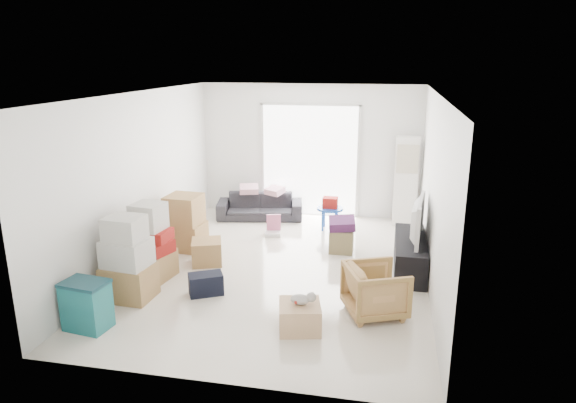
{
  "coord_description": "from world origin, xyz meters",
  "views": [
    {
      "loc": [
        1.6,
        -7.3,
        3.21
      ],
      "look_at": [
        0.1,
        0.2,
        1.05
      ],
      "focal_mm": 32.0,
      "sensor_mm": 36.0,
      "label": 1
    }
  ],
  "objects_px": {
    "storage_bins": "(87,305)",
    "kids_table": "(330,207)",
    "sofa": "(260,202)",
    "tv_console": "(410,255)",
    "television": "(411,235)",
    "wood_crate": "(300,317)",
    "ac_tower": "(406,182)",
    "ottoman": "(341,240)",
    "armchair": "(376,288)"
  },
  "relations": [
    {
      "from": "wood_crate",
      "to": "ac_tower",
      "type": "bearing_deg",
      "value": 73.49
    },
    {
      "from": "television",
      "to": "armchair",
      "type": "xyz_separation_m",
      "value": [
        -0.48,
        -1.54,
        -0.22
      ]
    },
    {
      "from": "sofa",
      "to": "ottoman",
      "type": "bearing_deg",
      "value": -50.82
    },
    {
      "from": "storage_bins",
      "to": "kids_table",
      "type": "distance_m",
      "value": 4.97
    },
    {
      "from": "ac_tower",
      "to": "ottoman",
      "type": "height_order",
      "value": "ac_tower"
    },
    {
      "from": "tv_console",
      "to": "storage_bins",
      "type": "height_order",
      "value": "storage_bins"
    },
    {
      "from": "tv_console",
      "to": "armchair",
      "type": "bearing_deg",
      "value": -107.11
    },
    {
      "from": "tv_console",
      "to": "wood_crate",
      "type": "relative_size",
      "value": 3.09
    },
    {
      "from": "tv_console",
      "to": "television",
      "type": "bearing_deg",
      "value": -90.0
    },
    {
      "from": "sofa",
      "to": "ottoman",
      "type": "distance_m",
      "value": 2.41
    },
    {
      "from": "sofa",
      "to": "television",
      "type": "bearing_deg",
      "value": -46.6
    },
    {
      "from": "sofa",
      "to": "storage_bins",
      "type": "distance_m",
      "value": 4.85
    },
    {
      "from": "ac_tower",
      "to": "tv_console",
      "type": "xyz_separation_m",
      "value": [
        0.05,
        -2.31,
        -0.62
      ]
    },
    {
      "from": "storage_bins",
      "to": "tv_console",
      "type": "bearing_deg",
      "value": 33.61
    },
    {
      "from": "ac_tower",
      "to": "sofa",
      "type": "xyz_separation_m",
      "value": [
        -2.9,
        -0.15,
        -0.54
      ]
    },
    {
      "from": "ac_tower",
      "to": "television",
      "type": "height_order",
      "value": "ac_tower"
    },
    {
      "from": "sofa",
      "to": "wood_crate",
      "type": "xyz_separation_m",
      "value": [
        1.59,
        -4.27,
        -0.17
      ]
    },
    {
      "from": "television",
      "to": "kids_table",
      "type": "height_order",
      "value": "television"
    },
    {
      "from": "ac_tower",
      "to": "kids_table",
      "type": "bearing_deg",
      "value": -157.52
    },
    {
      "from": "ac_tower",
      "to": "television",
      "type": "xyz_separation_m",
      "value": [
        0.05,
        -2.31,
        -0.29
      ]
    },
    {
      "from": "ac_tower",
      "to": "tv_console",
      "type": "height_order",
      "value": "ac_tower"
    },
    {
      "from": "television",
      "to": "kids_table",
      "type": "relative_size",
      "value": 1.75
    },
    {
      "from": "ottoman",
      "to": "kids_table",
      "type": "xyz_separation_m",
      "value": [
        -0.33,
        1.13,
        0.25
      ]
    },
    {
      "from": "television",
      "to": "storage_bins",
      "type": "distance_m",
      "value": 4.69
    },
    {
      "from": "ac_tower",
      "to": "storage_bins",
      "type": "distance_m",
      "value": 6.26
    },
    {
      "from": "storage_bins",
      "to": "television",
      "type": "bearing_deg",
      "value": 33.61
    },
    {
      "from": "television",
      "to": "storage_bins",
      "type": "relative_size",
      "value": 1.8
    },
    {
      "from": "tv_console",
      "to": "kids_table",
      "type": "xyz_separation_m",
      "value": [
        -1.45,
        1.73,
        0.19
      ]
    },
    {
      "from": "television",
      "to": "armchair",
      "type": "distance_m",
      "value": 1.63
    },
    {
      "from": "armchair",
      "to": "ac_tower",
      "type": "bearing_deg",
      "value": -28.57
    },
    {
      "from": "ac_tower",
      "to": "wood_crate",
      "type": "bearing_deg",
      "value": -106.51
    },
    {
      "from": "armchair",
      "to": "storage_bins",
      "type": "relative_size",
      "value": 1.19
    },
    {
      "from": "ac_tower",
      "to": "kids_table",
      "type": "height_order",
      "value": "ac_tower"
    },
    {
      "from": "television",
      "to": "ac_tower",
      "type": "bearing_deg",
      "value": 7.38
    },
    {
      "from": "armchair",
      "to": "wood_crate",
      "type": "distance_m",
      "value": 1.07
    },
    {
      "from": "storage_bins",
      "to": "wood_crate",
      "type": "xyz_separation_m",
      "value": [
        2.54,
        0.49,
        -0.14
      ]
    },
    {
      "from": "ac_tower",
      "to": "ottoman",
      "type": "xyz_separation_m",
      "value": [
        -1.07,
        -1.71,
        -0.68
      ]
    },
    {
      "from": "television",
      "to": "ottoman",
      "type": "bearing_deg",
      "value": 67.9
    },
    {
      "from": "kids_table",
      "to": "television",
      "type": "bearing_deg",
      "value": -50.03
    },
    {
      "from": "television",
      "to": "wood_crate",
      "type": "distance_m",
      "value": 2.54
    },
    {
      "from": "television",
      "to": "sofa",
      "type": "bearing_deg",
      "value": 59.88
    },
    {
      "from": "tv_console",
      "to": "armchair",
      "type": "xyz_separation_m",
      "value": [
        -0.48,
        -1.54,
        0.11
      ]
    },
    {
      "from": "television",
      "to": "ottoman",
      "type": "distance_m",
      "value": 1.33
    },
    {
      "from": "tv_console",
      "to": "ottoman",
      "type": "bearing_deg",
      "value": 151.76
    },
    {
      "from": "ac_tower",
      "to": "sofa",
      "type": "bearing_deg",
      "value": -177.04
    },
    {
      "from": "storage_bins",
      "to": "kids_table",
      "type": "relative_size",
      "value": 0.97
    },
    {
      "from": "armchair",
      "to": "wood_crate",
      "type": "height_order",
      "value": "armchair"
    },
    {
      "from": "sofa",
      "to": "tv_console",
      "type": "bearing_deg",
      "value": -46.6
    },
    {
      "from": "wood_crate",
      "to": "storage_bins",
      "type": "bearing_deg",
      "value": -169.16
    },
    {
      "from": "sofa",
      "to": "ac_tower",
      "type": "bearing_deg",
      "value": -7.38
    }
  ]
}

